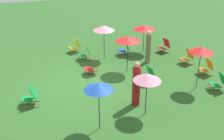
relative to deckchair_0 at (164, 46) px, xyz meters
name	(u,v)px	position (x,y,z in m)	size (l,w,h in m)	color
ground_plane	(88,83)	(2.44, -5.23, -0.37)	(40.00, 40.00, 0.00)	#2D6026
deckchair_0	(164,46)	(0.00, 0.00, 0.00)	(0.64, 0.85, 0.83)	olive
deckchair_2	(92,67)	(1.54, -4.78, 0.00)	(0.53, 0.79, 0.83)	olive
deckchair_3	(206,68)	(3.32, 0.57, 0.00)	(0.51, 0.78, 0.83)	olive
deckchair_4	(125,49)	(-0.25, -2.41, 0.00)	(0.57, 0.82, 0.83)	olive
deckchair_5	(219,83)	(4.83, 0.15, 0.00)	(0.62, 0.84, 0.83)	olive
deckchair_6	(187,57)	(1.89, 0.39, 0.00)	(0.57, 0.82, 0.83)	olive
deckchair_7	(75,46)	(-1.58, -5.02, 0.00)	(0.69, 0.87, 0.83)	olive
deckchair_8	(85,53)	(-0.32, -4.71, 0.00)	(0.50, 0.77, 0.83)	olive
deckchair_9	(148,76)	(3.28, -2.55, 0.00)	(0.61, 0.84, 0.83)	olive
deckchair_10	(31,97)	(3.54, -7.81, 0.00)	(0.61, 0.84, 0.83)	olive
umbrella_0	(147,77)	(5.54, -3.68, 1.21)	(1.04, 1.04, 1.73)	black
umbrella_1	(99,87)	(5.89, -5.59, 1.32)	(1.00, 1.00, 1.81)	black
umbrella_2	(104,28)	(-0.21, -3.64, 1.38)	(1.19, 1.19, 1.89)	black
umbrella_3	(202,50)	(4.39, -0.66, 1.49)	(1.03, 1.03, 2.00)	black
umbrella_4	(144,27)	(-0.37, -1.19, 1.15)	(1.29, 1.29, 1.65)	black
umbrella_5	(128,39)	(1.75, -3.00, 1.34)	(1.24, 1.24, 1.82)	black
person_0	(148,47)	(1.10, -1.57, 0.50)	(0.29, 0.29, 1.79)	#72664C
person_1	(136,85)	(4.82, -3.78, 0.53)	(0.34, 0.34, 1.89)	maroon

